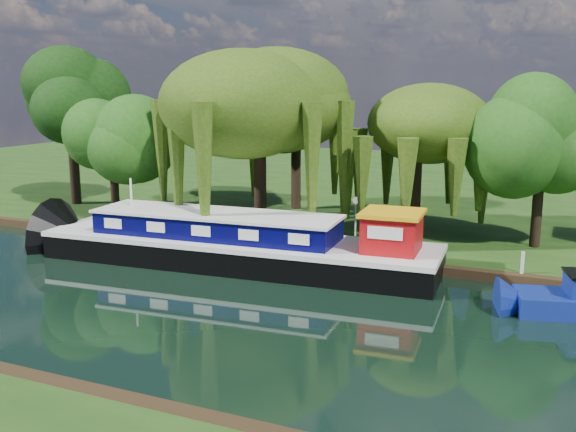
% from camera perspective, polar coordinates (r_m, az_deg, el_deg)
% --- Properties ---
extents(ground, '(120.00, 120.00, 0.00)m').
position_cam_1_polar(ground, '(25.15, -2.56, -8.77)').
color(ground, black).
extents(far_bank, '(120.00, 52.00, 0.45)m').
position_cam_1_polar(far_bank, '(56.77, 12.74, 2.65)').
color(far_bank, '#19390F').
rests_on(far_bank, ground).
extents(dutch_barge, '(20.13, 5.75, 4.20)m').
position_cam_1_polar(dutch_barge, '(31.66, -4.33, -2.54)').
color(dutch_barge, black).
rests_on(dutch_barge, ground).
extents(red_dinghy, '(3.71, 2.92, 0.70)m').
position_cam_1_polar(red_dinghy, '(37.70, -18.02, -2.42)').
color(red_dinghy, '#990B0E').
rests_on(red_dinghy, ground).
extents(willow_left, '(8.21, 8.21, 9.84)m').
position_cam_1_polar(willow_left, '(35.85, -2.54, 9.73)').
color(willow_left, black).
rests_on(willow_left, far_bank).
extents(willow_right, '(6.20, 6.20, 7.55)m').
position_cam_1_polar(willow_right, '(36.28, 11.39, 6.94)').
color(willow_right, black).
rests_on(willow_right, far_bank).
extents(tree_far_left, '(4.64, 4.64, 7.47)m').
position_cam_1_polar(tree_far_left, '(40.52, -15.38, 6.67)').
color(tree_far_left, black).
rests_on(tree_far_left, far_bank).
extents(tree_far_back, '(5.85, 5.85, 9.83)m').
position_cam_1_polar(tree_far_back, '(47.59, -18.79, 9.22)').
color(tree_far_back, black).
rests_on(tree_far_back, far_bank).
extents(tree_far_mid, '(5.89, 5.89, 9.63)m').
position_cam_1_polar(tree_far_mid, '(43.29, 0.73, 9.36)').
color(tree_far_mid, black).
rests_on(tree_far_mid, far_bank).
extents(tree_far_right, '(4.67, 4.67, 7.64)m').
position_cam_1_polar(tree_far_right, '(35.21, 21.65, 5.82)').
color(tree_far_right, black).
rests_on(tree_far_right, far_bank).
extents(lamppost, '(0.36, 0.36, 2.56)m').
position_cam_1_polar(lamppost, '(33.77, 6.04, 0.71)').
color(lamppost, silver).
rests_on(lamppost, far_bank).
extents(mooring_posts, '(19.16, 0.16, 1.00)m').
position_cam_1_polar(mooring_posts, '(32.46, 3.17, -2.34)').
color(mooring_posts, silver).
rests_on(mooring_posts, far_bank).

